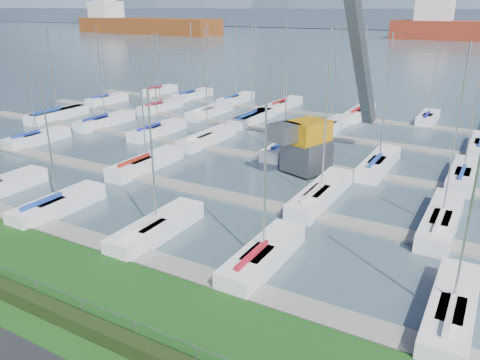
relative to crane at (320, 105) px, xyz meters
The scene contains 6 objects.
hedge 26.26m from the crane, 90.00° to the right, with size 80.00×0.70×0.70m, color black.
fence 25.71m from the crane, 90.00° to the right, with size 0.04×0.04×80.00m, color gray.
docks 5.58m from the crane, 89.97° to the left, with size 90.00×41.60×0.25m.
crane is the anchor object (origin of this frame).
cargo_ship_west 230.60m from the crane, 134.64° to the left, with size 88.35×24.88×21.50m.
sailboat_fleet 3.56m from the crane, 115.40° to the left, with size 76.20×48.86×13.22m.
Camera 1 is at (13.33, -11.39, 12.98)m, focal length 35.00 mm.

